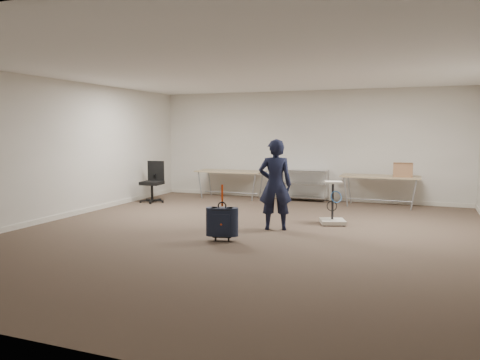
% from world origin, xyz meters
% --- Properties ---
extents(ground, '(9.00, 9.00, 0.00)m').
position_xyz_m(ground, '(0.00, 0.00, 0.00)').
color(ground, '#443429').
rests_on(ground, ground).
extents(room_shell, '(8.00, 9.00, 9.00)m').
position_xyz_m(room_shell, '(0.00, 1.38, 0.05)').
color(room_shell, beige).
rests_on(room_shell, ground).
extents(folding_table_left, '(1.80, 0.75, 0.73)m').
position_xyz_m(folding_table_left, '(-1.90, 3.95, 0.68)').
color(folding_table_left, '#917959').
rests_on(folding_table_left, ground).
extents(folding_table_right, '(1.80, 0.75, 0.73)m').
position_xyz_m(folding_table_right, '(1.90, 3.95, 0.68)').
color(folding_table_right, '#917959').
rests_on(folding_table_right, ground).
extents(wire_shelf, '(1.22, 0.47, 0.80)m').
position_xyz_m(wire_shelf, '(0.00, 4.20, 0.44)').
color(wire_shelf, silver).
rests_on(wire_shelf, ground).
extents(person, '(0.68, 0.55, 1.63)m').
position_xyz_m(person, '(0.36, 0.56, 0.82)').
color(person, black).
rests_on(person, ground).
extents(suitcase, '(0.37, 0.27, 0.92)m').
position_xyz_m(suitcase, '(-0.17, -0.60, 0.31)').
color(suitcase, black).
rests_on(suitcase, ground).
extents(office_chair, '(0.62, 0.62, 1.02)m').
position_xyz_m(office_chair, '(-3.45, 2.61, 0.31)').
color(office_chair, black).
rests_on(office_chair, ground).
extents(equipment_cart, '(0.57, 0.57, 0.82)m').
position_xyz_m(equipment_cart, '(1.25, 1.43, 0.22)').
color(equipment_cart, white).
rests_on(equipment_cart, ground).
extents(cardboard_box, '(0.44, 0.33, 0.32)m').
position_xyz_m(cardboard_box, '(2.40, 3.86, 0.89)').
color(cardboard_box, olive).
rests_on(cardboard_box, folding_table_right).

